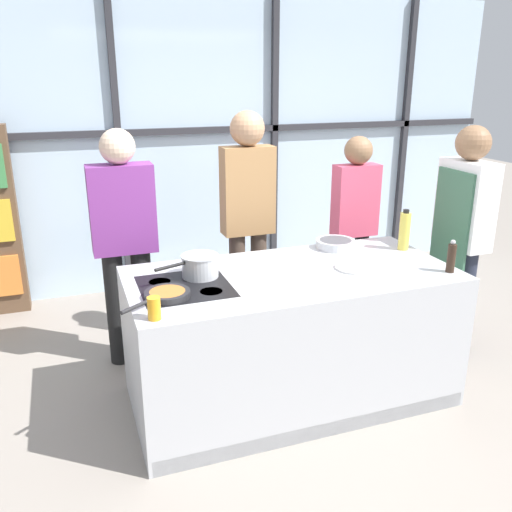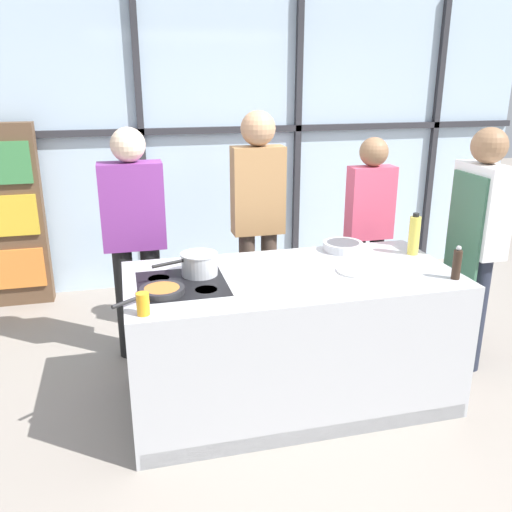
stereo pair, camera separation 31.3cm
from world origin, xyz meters
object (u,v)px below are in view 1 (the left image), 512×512
Objects in this scene: saucepan at (200,265)px; mixing_bowl at (335,243)px; spectator_far_left at (124,235)px; frying_pan at (166,294)px; pepper_grinder at (451,257)px; chef at (461,230)px; juice_glass_near at (154,308)px; spectator_center_right at (354,219)px; oil_bottle at (404,231)px; white_plate at (356,267)px; spectator_center_left at (248,212)px.

saucepan reaches higher than mixing_bowl.
spectator_far_left reaches higher than saucepan.
frying_pan is 1.93× the size of pepper_grinder.
pepper_grinder is (-0.46, -0.47, -0.01)m from chef.
spectator_far_left is 14.43× the size of juice_glass_near.
spectator_center_right is 3.93× the size of saucepan.
frying_pan is at bearing -170.17° from oil_bottle.
white_plate is at bearing 61.12° from spectator_center_right.
mixing_bowl is 0.96× the size of oil_bottle.
mixing_bowl is at bearing 12.84° from saucepan.
spectator_center_left is at bearing 114.01° from white_plate.
pepper_grinder is at bearing 147.52° from spectator_far_left.
spectator_center_left is 0.93m from saucepan.
spectator_far_left is 4.21× the size of saucepan.
juice_glass_near is (-1.84, -1.24, 0.01)m from spectator_center_right.
frying_pan is 3.40× the size of juice_glass_near.
spectator_center_right is 0.66m from mixing_bowl.
pepper_grinder is at bearing 90.58° from spectator_center_right.
mixing_bowl is 1.59m from juice_glass_near.
frying_pan is at bearing -176.92° from white_plate.
juice_glass_near reaches higher than white_plate.
pepper_grinder is (1.49, -0.44, 0.02)m from saucepan.
saucepan is at bearing 26.41° from spectator_center_right.
spectator_center_left is at bearing 53.49° from juice_glass_near.
mixing_bowl is (-0.90, 0.22, -0.07)m from chef.
spectator_center_left is 4.45× the size of saucepan.
spectator_far_left is 1.96m from oil_bottle.
saucepan is (0.36, -0.73, -0.02)m from spectator_far_left.
spectator_far_left is 4.24× the size of frying_pan.
juice_glass_near is at bearing 53.49° from spectator_center_left.
juice_glass_near is at bearing -177.94° from pepper_grinder.
saucepan is (0.25, 0.25, 0.05)m from frying_pan.
chef reaches higher than white_plate.
spectator_far_left reaches higher than mixing_bowl.
spectator_far_left reaches higher than pepper_grinder.
oil_bottle is at bearing 91.17° from pepper_grinder.
saucepan is 3.42× the size of juice_glass_near.
spectator_center_right is (-0.47, 0.71, -0.05)m from chef.
chef reaches higher than frying_pan.
spectator_center_right is at bearing 90.58° from pepper_grinder.
juice_glass_near is (-0.11, -0.26, 0.04)m from frying_pan.
saucepan is 1.07m from mixing_bowl.
spectator_far_left is 0.95× the size of spectator_center_left.
spectator_far_left reaches higher than juice_glass_near.
chef is at bearing 45.39° from pepper_grinder.
chef reaches higher than mixing_bowl.
oil_bottle is (-0.47, 0.02, 0.03)m from chef.
mixing_bowl reaches higher than white_plate.
spectator_far_left is 2.19m from pepper_grinder.
spectator_center_left is (-1.39, 0.71, 0.08)m from chef.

